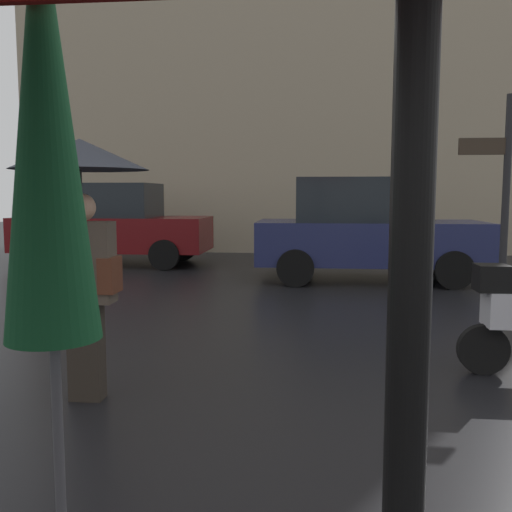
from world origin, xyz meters
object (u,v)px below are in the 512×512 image
object	(u,v)px
street_signpost	(507,193)
parked_car_left	(111,223)
pedestrian_with_umbrella	(82,195)
folded_patio_umbrella_near	(47,145)
parked_car_right	(366,229)

from	to	relation	value
street_signpost	parked_car_left	bearing A→B (deg)	137.08
pedestrian_with_umbrella	street_signpost	size ratio (longest dim) A/B	0.76
folded_patio_umbrella_near	street_signpost	size ratio (longest dim) A/B	0.97
parked_car_left	pedestrian_with_umbrella	bearing A→B (deg)	-71.05
pedestrian_with_umbrella	street_signpost	distance (m)	4.45
pedestrian_with_umbrella	parked_car_left	distance (m)	9.01
folded_patio_umbrella_near	parked_car_left	distance (m)	11.64
parked_car_left	street_signpost	xyz separation A→B (m)	(6.79, -6.31, 0.69)
pedestrian_with_umbrella	parked_car_right	size ratio (longest dim) A/B	0.49
parked_car_left	street_signpost	distance (m)	9.30
folded_patio_umbrella_near	parked_car_right	bearing A→B (deg)	78.38
street_signpost	folded_patio_umbrella_near	bearing A→B (deg)	-122.47
folded_patio_umbrella_near	parked_car_left	world-z (taller)	folded_patio_umbrella_near
parked_car_left	street_signpost	size ratio (longest dim) A/B	1.63
pedestrian_with_umbrella	parked_car_left	xyz separation A→B (m)	(-2.91, 8.50, -0.67)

